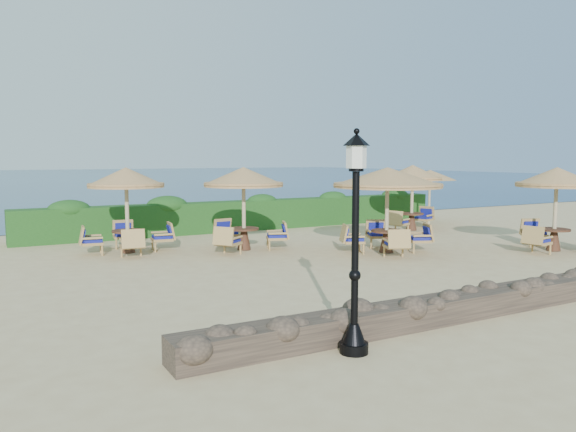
{
  "coord_description": "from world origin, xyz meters",
  "views": [
    {
      "loc": [
        -9.65,
        -13.57,
        2.96
      ],
      "look_at": [
        -2.05,
        0.31,
        1.3
      ],
      "focal_mm": 35.0,
      "sensor_mm": 36.0,
      "label": 1
    }
  ],
  "objects_px": {
    "cafe_set_0": "(387,190)",
    "cafe_set_3": "(244,192)",
    "lamp_post": "(355,252)",
    "cafe_set_2": "(127,199)",
    "cafe_set_4": "(412,183)",
    "cafe_set_1": "(556,193)",
    "extra_parasol": "(430,175)"
  },
  "relations": [
    {
      "from": "cafe_set_2",
      "to": "cafe_set_4",
      "type": "xyz_separation_m",
      "value": [
        11.35,
        -0.11,
        0.23
      ]
    },
    {
      "from": "lamp_post",
      "to": "cafe_set_3",
      "type": "relative_size",
      "value": 1.21
    },
    {
      "from": "lamp_post",
      "to": "cafe_set_3",
      "type": "height_order",
      "value": "lamp_post"
    },
    {
      "from": "cafe_set_0",
      "to": "cafe_set_2",
      "type": "distance_m",
      "value": 8.06
    },
    {
      "from": "lamp_post",
      "to": "cafe_set_3",
      "type": "distance_m",
      "value": 9.84
    },
    {
      "from": "lamp_post",
      "to": "cafe_set_2",
      "type": "relative_size",
      "value": 1.16
    },
    {
      "from": "extra_parasol",
      "to": "cafe_set_2",
      "type": "xyz_separation_m",
      "value": [
        -13.53,
        -1.23,
        -0.49
      ]
    },
    {
      "from": "extra_parasol",
      "to": "cafe_set_3",
      "type": "relative_size",
      "value": 0.88
    },
    {
      "from": "cafe_set_1",
      "to": "cafe_set_2",
      "type": "distance_m",
      "value": 13.43
    },
    {
      "from": "lamp_post",
      "to": "cafe_set_0",
      "type": "relative_size",
      "value": 0.98
    },
    {
      "from": "lamp_post",
      "to": "cafe_set_2",
      "type": "height_order",
      "value": "lamp_post"
    },
    {
      "from": "cafe_set_4",
      "to": "cafe_set_1",
      "type": "bearing_deg",
      "value": -84.47
    },
    {
      "from": "cafe_set_1",
      "to": "cafe_set_4",
      "type": "distance_m",
      "value": 6.07
    },
    {
      "from": "cafe_set_1",
      "to": "cafe_set_2",
      "type": "bearing_deg",
      "value": 152.73
    },
    {
      "from": "lamp_post",
      "to": "cafe_set_2",
      "type": "xyz_separation_m",
      "value": [
        -0.93,
        10.77,
        0.13
      ]
    },
    {
      "from": "cafe_set_2",
      "to": "cafe_set_3",
      "type": "xyz_separation_m",
      "value": [
        3.39,
        -1.25,
        0.17
      ]
    },
    {
      "from": "lamp_post",
      "to": "cafe_set_0",
      "type": "bearing_deg",
      "value": 48.39
    },
    {
      "from": "cafe_set_0",
      "to": "cafe_set_1",
      "type": "distance_m",
      "value": 5.38
    },
    {
      "from": "extra_parasol",
      "to": "cafe_set_1",
      "type": "relative_size",
      "value": 0.88
    },
    {
      "from": "cafe_set_1",
      "to": "cafe_set_3",
      "type": "distance_m",
      "value": 9.85
    },
    {
      "from": "cafe_set_3",
      "to": "cafe_set_0",
      "type": "bearing_deg",
      "value": -35.15
    },
    {
      "from": "cafe_set_3",
      "to": "cafe_set_4",
      "type": "distance_m",
      "value": 8.04
    },
    {
      "from": "cafe_set_2",
      "to": "cafe_set_4",
      "type": "bearing_deg",
      "value": -0.53
    },
    {
      "from": "lamp_post",
      "to": "cafe_set_1",
      "type": "relative_size",
      "value": 1.21
    },
    {
      "from": "cafe_set_1",
      "to": "extra_parasol",
      "type": "bearing_deg",
      "value": 77.84
    },
    {
      "from": "extra_parasol",
      "to": "cafe_set_3",
      "type": "bearing_deg",
      "value": -166.24
    },
    {
      "from": "cafe_set_0",
      "to": "cafe_set_3",
      "type": "height_order",
      "value": "same"
    },
    {
      "from": "cafe_set_2",
      "to": "extra_parasol",
      "type": "bearing_deg",
      "value": 5.21
    },
    {
      "from": "lamp_post",
      "to": "cafe_set_0",
      "type": "distance_m",
      "value": 9.27
    },
    {
      "from": "extra_parasol",
      "to": "cafe_set_3",
      "type": "xyz_separation_m",
      "value": [
        -10.14,
        -2.48,
        -0.32
      ]
    },
    {
      "from": "cafe_set_3",
      "to": "lamp_post",
      "type": "bearing_deg",
      "value": -104.52
    },
    {
      "from": "lamp_post",
      "to": "cafe_set_1",
      "type": "xyz_separation_m",
      "value": [
        11.01,
        4.61,
        0.28
      ]
    }
  ]
}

